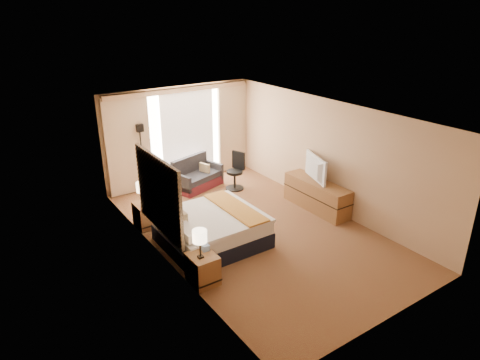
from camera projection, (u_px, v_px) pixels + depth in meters
floor at (254, 229)px, 9.32m from camera, size 4.20×7.00×0.02m
ceiling at (256, 112)px, 8.33m from camera, size 4.20×7.00×0.02m
wall_back at (178, 135)px, 11.51m from camera, size 4.20×0.02×2.60m
wall_front at (398, 247)px, 6.15m from camera, size 4.20×0.02×2.60m
wall_left at (161, 198)px, 7.74m from camera, size 0.02×7.00×2.60m
wall_right at (328, 155)px, 9.92m from camera, size 0.02×7.00×2.60m
headboard at (159, 194)px, 7.92m from camera, size 0.06×1.85×1.50m
nightstand_left at (203, 269)px, 7.44m from camera, size 0.45×0.52×0.55m
nightstand_right at (146, 215)px, 9.35m from camera, size 0.45×0.52×0.55m
media_dresser at (317, 195)px, 10.14m from camera, size 0.50×1.80×0.70m
window at (187, 133)px, 11.61m from camera, size 2.30×0.02×2.30m
curtains at (180, 132)px, 11.38m from camera, size 4.12×0.19×2.56m
bed at (212, 229)px, 8.65m from camera, size 1.91×1.74×0.93m
loveseat at (197, 178)px, 11.39m from camera, size 1.47×1.06×0.82m
floor_lamp at (141, 145)px, 10.76m from camera, size 0.23×0.23×1.80m
desk_chair at (236, 173)px, 11.26m from camera, size 0.49×0.49×0.99m
lamp_left at (200, 237)px, 7.12m from camera, size 0.25×0.25×0.53m
lamp_right at (142, 188)px, 9.04m from camera, size 0.25×0.25×0.52m
tissue_box at (205, 248)px, 7.46m from camera, size 0.13×0.13×0.11m
telephone at (146, 203)px, 9.19m from camera, size 0.20×0.17×0.06m
television at (312, 168)px, 10.00m from camera, size 0.45×1.01×0.59m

